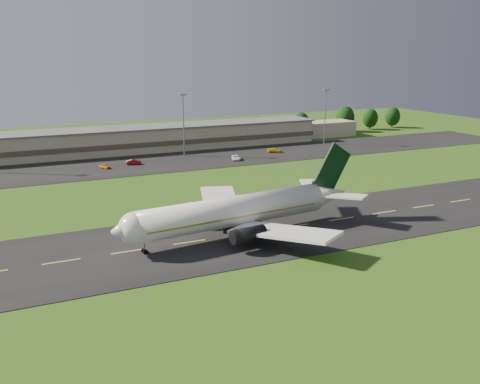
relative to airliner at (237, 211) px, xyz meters
name	(u,v)px	position (x,y,z in m)	size (l,w,h in m)	color
ground	(295,226)	(12.48, -0.10, -4.66)	(360.00, 360.00, 0.00)	#234812
taxiway	(295,226)	(12.48, -0.10, -4.61)	(220.00, 30.00, 0.10)	black
apron	(178,161)	(12.48, 71.90, -4.61)	(260.00, 30.00, 0.10)	black
airliner	(237,211)	(0.00, 0.00, 0.00)	(51.22, 41.91, 15.57)	white
terminal	(173,137)	(18.88, 96.09, -0.67)	(145.00, 16.00, 8.40)	tan
light_mast_centre	(183,118)	(17.48, 79.90, 8.08)	(2.40, 1.20, 20.35)	gray
light_mast_east	(325,110)	(72.48, 79.90, 8.08)	(2.40, 1.20, 20.35)	gray
tree_line	(237,126)	(48.86, 106.08, 0.53)	(197.34, 9.49, 11.00)	black
service_vehicle_a	(105,166)	(-10.47, 70.61, -3.92)	(1.52, 3.78, 1.29)	orange
service_vehicle_b	(134,162)	(-1.32, 72.60, -3.80)	(1.60, 4.60, 1.52)	maroon
service_vehicle_c	(236,158)	(30.00, 66.01, -3.82)	(2.47, 5.35, 1.49)	white
service_vehicle_d	(275,150)	(47.44, 72.35, -3.82)	(2.06, 5.07, 1.47)	gold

